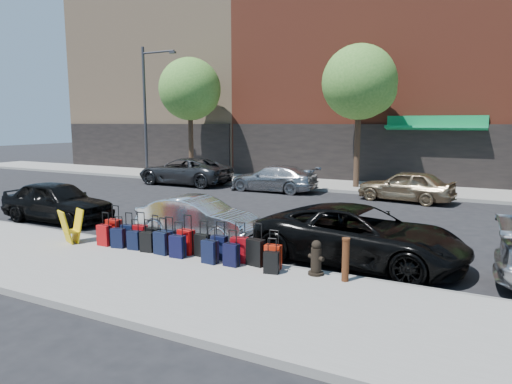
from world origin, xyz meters
The scene contains 39 objects.
ground centered at (0.00, 0.00, 0.00)m, with size 120.00×120.00×0.00m, color black.
sidewalk_near centered at (0.00, -6.50, 0.07)m, with size 60.00×4.00×0.15m, color gray.
sidewalk_far centered at (0.00, 10.00, 0.07)m, with size 60.00×4.00×0.15m, color gray.
curb_near centered at (0.00, -4.48, 0.07)m, with size 60.00×0.08×0.15m, color gray.
curb_far centered at (0.00, 7.98, 0.07)m, with size 60.00×0.08×0.15m, color gray.
building_left centered at (-16.00, 17.98, 7.98)m, with size 15.00×12.12×16.00m.
building_center centered at (0.00, 17.99, 9.98)m, with size 17.00×12.85×20.00m.
tree_left centered at (-9.86, 9.50, 5.41)m, with size 3.80×3.80×7.27m.
tree_center centered at (0.64, 9.50, 5.41)m, with size 3.80×3.80×7.27m.
streetlight centered at (-12.80, 8.80, 4.66)m, with size 2.59×0.18×8.00m.
suitcase_front_0 centered at (-2.49, -4.78, 0.48)m, with size 0.44×0.25×1.05m.
suitcase_front_1 centered at (-1.98, -4.78, 0.43)m, with size 0.39×0.24×0.89m.
suitcase_front_2 centered at (-1.57, -4.76, 0.44)m, with size 0.40×0.23×0.94m.
suitcase_front_3 centered at (-1.07, -4.78, 0.44)m, with size 0.40×0.26×0.91m.
suitcase_front_4 centered at (-0.56, -4.83, 0.44)m, with size 0.41×0.26×0.92m.
suitcase_front_5 centered at (-0.02, -4.79, 0.47)m, with size 0.44×0.28×1.02m.
suitcase_front_6 centered at (0.47, -4.77, 0.44)m, with size 0.38×0.22×0.91m.
suitcase_front_7 centered at (0.97, -4.78, 0.45)m, with size 0.39×0.22×0.94m.
suitcase_front_8 centered at (1.53, -4.77, 0.46)m, with size 0.44×0.29×0.98m.
suitcase_front_9 centered at (2.00, -4.81, 0.47)m, with size 0.45×0.29×1.01m.
suitcase_front_10 centered at (2.46, -4.85, 0.43)m, with size 0.39×0.23×0.90m.
suitcase_back_0 centered at (-2.50, -5.14, 0.44)m, with size 0.38×0.22×0.92m.
suitcase_back_1 centered at (-2.00, -5.14, 0.42)m, with size 0.39×0.28×0.85m.
suitcase_back_2 centered at (-1.49, -5.08, 0.40)m, with size 0.37×0.24×0.82m.
suitcase_back_3 centered at (-1.03, -5.09, 0.42)m, with size 0.38×0.25×0.85m.
suitcase_back_4 centered at (-0.56, -5.09, 0.44)m, with size 0.41×0.25×0.94m.
suitcase_back_5 centered at (-0.03, -5.13, 0.43)m, with size 0.39×0.24×0.90m.
suitcase_back_7 centered at (0.94, -5.16, 0.43)m, with size 0.40×0.25×0.90m.
suitcase_back_8 centered at (1.51, -5.11, 0.42)m, with size 0.37×0.22×0.86m.
suitcase_back_10 centered at (2.57, -5.15, 0.40)m, with size 0.36×0.26×0.79m.
fire_hydrant centered at (3.48, -4.78, 0.51)m, with size 0.40×0.35×0.78m.
bollard centered at (4.17, -4.89, 0.63)m, with size 0.17×0.17×0.94m.
display_rack centered at (-3.51, -5.36, 0.61)m, with size 0.70×0.72×0.93m.
car_near_0 centered at (-6.78, -3.16, 0.73)m, with size 1.72×4.27×1.45m, color black.
car_near_1 centered at (-1.02, -2.81, 0.63)m, with size 1.33×3.82×1.26m, color silver.
car_near_2 centered at (3.99, -3.05, 0.72)m, with size 2.39×5.17×1.44m, color black.
car_far_0 centered at (-8.70, 7.00, 0.76)m, with size 2.52×5.46×1.52m, color #343436.
car_far_1 centered at (-3.08, 6.90, 0.67)m, with size 1.86×4.58×1.33m, color #ACAEB3.
car_far_2 centered at (3.45, 6.87, 0.70)m, with size 1.66×4.12×1.40m, color #9A815E.
Camera 1 is at (6.77, -14.00, 3.48)m, focal length 32.00 mm.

